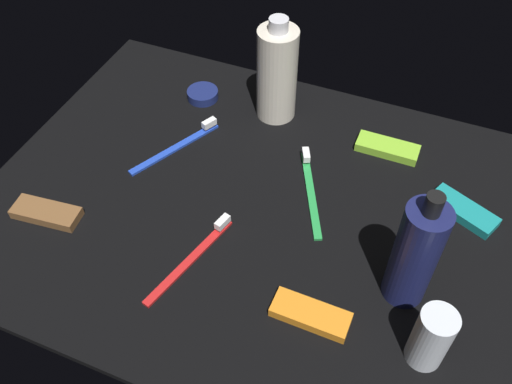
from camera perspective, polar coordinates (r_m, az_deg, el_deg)
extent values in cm
cube|color=black|center=(86.52, 0.00, -1.58)|extent=(84.00, 64.00, 1.20)
cylinder|color=#191E4F|center=(72.79, 16.05, -6.27)|extent=(5.74, 5.74, 16.81)
cylinder|color=black|center=(65.35, 17.83, -1.26)|extent=(2.20, 2.20, 2.80)
cylinder|color=silver|center=(96.46, 2.17, 11.99)|extent=(6.93, 6.93, 16.88)
cylinder|color=silver|center=(91.12, 2.35, 16.82)|extent=(3.20, 3.20, 2.20)
cylinder|color=silver|center=(71.40, 17.58, -14.11)|extent=(4.60, 4.60, 9.52)
cube|color=red|center=(79.81, -6.86, -6.94)|extent=(5.67, 17.73, 0.90)
cube|color=white|center=(82.12, -3.47, -3.11)|extent=(1.72, 2.79, 1.20)
cube|color=green|center=(87.50, 5.68, -0.10)|extent=(8.82, 16.77, 0.90)
cube|color=white|center=(91.83, 5.17, 3.84)|extent=(2.11, 2.82, 1.20)
cube|color=blue|center=(95.25, -8.35, 4.57)|extent=(9.01, 16.69, 0.90)
cube|color=white|center=(97.54, -4.85, 7.07)|extent=(2.13, 2.82, 1.20)
cube|color=brown|center=(89.90, -20.77, -2.01)|extent=(10.78, 5.12, 1.50)
cube|color=teal|center=(90.09, 20.56, -1.79)|extent=(11.13, 7.87, 1.50)
cube|color=#8CD133|center=(96.30, 13.38, 4.44)|extent=(10.42, 4.04, 1.50)
cube|color=orange|center=(74.65, 5.64, -12.44)|extent=(10.46, 4.16, 1.50)
cylinder|color=navy|center=(104.89, -5.51, 9.98)|extent=(5.75, 5.75, 1.64)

